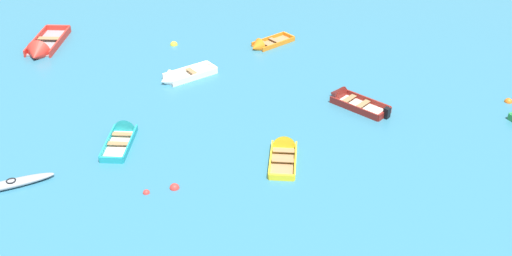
% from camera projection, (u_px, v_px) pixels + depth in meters
% --- Properties ---
extents(rowboat_turquoise_foreground_center, '(1.77, 3.32, 0.99)m').
position_uv_depth(rowboat_turquoise_foreground_center, '(124.00, 133.00, 28.85)').
color(rowboat_turquoise_foreground_center, beige).
rests_on(rowboat_turquoise_foreground_center, ground_plane).
extents(rowboat_yellow_cluster_outer, '(1.83, 3.18, 1.02)m').
position_uv_depth(rowboat_yellow_cluster_outer, '(284.00, 149.00, 27.71)').
color(rowboat_yellow_cluster_outer, '#99754C').
rests_on(rowboat_yellow_cluster_outer, ground_plane).
extents(rowboat_maroon_outer_left, '(2.87, 3.27, 1.09)m').
position_uv_depth(rowboat_maroon_outer_left, '(347.00, 99.00, 31.53)').
color(rowboat_maroon_outer_left, beige).
rests_on(rowboat_maroon_outer_left, ground_plane).
extents(rowboat_white_back_row_center, '(3.37, 2.35, 1.04)m').
position_uv_depth(rowboat_white_back_row_center, '(176.00, 78.00, 33.57)').
color(rowboat_white_back_row_center, beige).
rests_on(rowboat_white_back_row_center, ground_plane).
extents(rowboat_orange_cluster_inner, '(3.07, 2.33, 0.97)m').
position_uv_depth(rowboat_orange_cluster_inner, '(263.00, 45.00, 37.29)').
color(rowboat_orange_cluster_inner, '#99754C').
rests_on(rowboat_orange_cluster_inner, ground_plane).
extents(rowboat_red_near_left, '(2.50, 4.73, 1.42)m').
position_uv_depth(rowboat_red_near_left, '(41.00, 50.00, 36.59)').
color(rowboat_red_near_left, gray).
rests_on(rowboat_red_near_left, ground_plane).
extents(kayak_grey_near_camera, '(3.43, 1.33, 0.32)m').
position_uv_depth(kayak_grey_near_camera, '(12.00, 184.00, 25.49)').
color(kayak_grey_near_camera, gray).
rests_on(kayak_grey_near_camera, ground_plane).
extents(mooring_buoy_near_foreground, '(0.45, 0.45, 0.45)m').
position_uv_depth(mooring_buoy_near_foreground, '(174.00, 45.00, 37.66)').
color(mooring_buoy_near_foreground, yellow).
rests_on(mooring_buoy_near_foreground, ground_plane).
extents(mooring_buoy_between_boats_right, '(0.28, 0.28, 0.28)m').
position_uv_depth(mooring_buoy_between_boats_right, '(146.00, 193.00, 25.21)').
color(mooring_buoy_between_boats_right, red).
rests_on(mooring_buoy_between_boats_right, ground_plane).
extents(mooring_buoy_central, '(0.40, 0.40, 0.40)m').
position_uv_depth(mooring_buoy_central, '(175.00, 188.00, 25.49)').
color(mooring_buoy_central, red).
rests_on(mooring_buoy_central, ground_plane).
extents(mooring_buoy_outer_edge, '(0.40, 0.40, 0.40)m').
position_uv_depth(mooring_buoy_outer_edge, '(508.00, 102.00, 31.64)').
color(mooring_buoy_outer_edge, orange).
rests_on(mooring_buoy_outer_edge, ground_plane).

